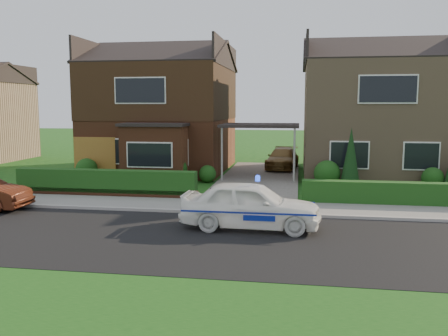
# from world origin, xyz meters

# --- Properties ---
(ground) EXTENTS (120.00, 120.00, 0.00)m
(ground) POSITION_xyz_m (0.00, 0.00, 0.00)
(ground) COLOR #144512
(ground) RESTS_ON ground
(road) EXTENTS (60.00, 6.00, 0.02)m
(road) POSITION_xyz_m (0.00, 0.00, 0.00)
(road) COLOR black
(road) RESTS_ON ground
(kerb) EXTENTS (60.00, 0.16, 0.12)m
(kerb) POSITION_xyz_m (0.00, 3.05, 0.06)
(kerb) COLOR #9E9993
(kerb) RESTS_ON ground
(sidewalk) EXTENTS (60.00, 2.00, 0.10)m
(sidewalk) POSITION_xyz_m (0.00, 4.10, 0.05)
(sidewalk) COLOR slate
(sidewalk) RESTS_ON ground
(grass_verge) EXTENTS (60.00, 4.00, 0.01)m
(grass_verge) POSITION_xyz_m (0.00, -5.00, 0.00)
(grass_verge) COLOR #144512
(grass_verge) RESTS_ON ground
(driveway) EXTENTS (3.80, 12.00, 0.12)m
(driveway) POSITION_xyz_m (0.00, 11.00, 0.06)
(driveway) COLOR #666059
(driveway) RESTS_ON ground
(house_left) EXTENTS (7.50, 9.53, 7.25)m
(house_left) POSITION_xyz_m (-5.78, 13.90, 3.81)
(house_left) COLOR brown
(house_left) RESTS_ON ground
(house_right) EXTENTS (7.50, 8.06, 7.25)m
(house_right) POSITION_xyz_m (5.80, 13.99, 3.66)
(house_right) COLOR #977A5D
(house_right) RESTS_ON ground
(carport_link) EXTENTS (3.80, 3.00, 2.77)m
(carport_link) POSITION_xyz_m (0.00, 10.95, 2.66)
(carport_link) COLOR black
(carport_link) RESTS_ON ground
(garage_door) EXTENTS (2.20, 0.10, 2.10)m
(garage_door) POSITION_xyz_m (-8.25, 9.96, 1.05)
(garage_door) COLOR brown
(garage_door) RESTS_ON ground
(dwarf_wall) EXTENTS (7.70, 0.25, 0.36)m
(dwarf_wall) POSITION_xyz_m (-5.80, 5.30, 0.18)
(dwarf_wall) COLOR brown
(dwarf_wall) RESTS_ON ground
(hedge_left) EXTENTS (7.50, 0.55, 0.90)m
(hedge_left) POSITION_xyz_m (-5.80, 5.45, 0.00)
(hedge_left) COLOR #153611
(hedge_left) RESTS_ON ground
(hedge_right) EXTENTS (7.50, 0.55, 0.80)m
(hedge_right) POSITION_xyz_m (5.80, 5.35, 0.00)
(hedge_right) COLOR #153611
(hedge_right) RESTS_ON ground
(shrub_left_far) EXTENTS (1.08, 1.08, 1.08)m
(shrub_left_far) POSITION_xyz_m (-8.50, 9.50, 0.54)
(shrub_left_far) COLOR #153611
(shrub_left_far) RESTS_ON ground
(shrub_left_mid) EXTENTS (1.32, 1.32, 1.32)m
(shrub_left_mid) POSITION_xyz_m (-4.00, 9.30, 0.66)
(shrub_left_mid) COLOR #153611
(shrub_left_mid) RESTS_ON ground
(shrub_left_near) EXTENTS (0.84, 0.84, 0.84)m
(shrub_left_near) POSITION_xyz_m (-2.40, 9.60, 0.42)
(shrub_left_near) COLOR #153611
(shrub_left_near) RESTS_ON ground
(shrub_right_near) EXTENTS (1.20, 1.20, 1.20)m
(shrub_right_near) POSITION_xyz_m (3.20, 9.40, 0.60)
(shrub_right_near) COLOR #153611
(shrub_right_near) RESTS_ON ground
(shrub_right_mid) EXTENTS (0.96, 0.96, 0.96)m
(shrub_right_mid) POSITION_xyz_m (7.80, 9.50, 0.48)
(shrub_right_mid) COLOR #153611
(shrub_right_mid) RESTS_ON ground
(conifer_a) EXTENTS (0.90, 0.90, 2.60)m
(conifer_a) POSITION_xyz_m (4.20, 9.20, 1.30)
(conifer_a) COLOR black
(conifer_a) RESTS_ON ground
(police_car) EXTENTS (3.83, 4.21, 1.58)m
(police_car) POSITION_xyz_m (0.51, 1.36, 0.71)
(police_car) COLOR white
(police_car) RESTS_ON ground
(driveway_car) EXTENTS (1.94, 4.06, 1.14)m
(driveway_car) POSITION_xyz_m (1.00, 14.50, 0.69)
(driveway_car) COLOR brown
(driveway_car) RESTS_ON driveway
(potted_plant_a) EXTENTS (0.41, 0.30, 0.74)m
(potted_plant_a) POSITION_xyz_m (-7.79, 6.00, 0.37)
(potted_plant_a) COLOR gray
(potted_plant_a) RESTS_ON ground
(potted_plant_b) EXTENTS (0.50, 0.47, 0.72)m
(potted_plant_b) POSITION_xyz_m (-2.50, 6.00, 0.36)
(potted_plant_b) COLOR gray
(potted_plant_b) RESTS_ON ground
(potted_plant_c) EXTENTS (0.53, 0.53, 0.81)m
(potted_plant_c) POSITION_xyz_m (-4.60, 6.00, 0.41)
(potted_plant_c) COLOR gray
(potted_plant_c) RESTS_ON ground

